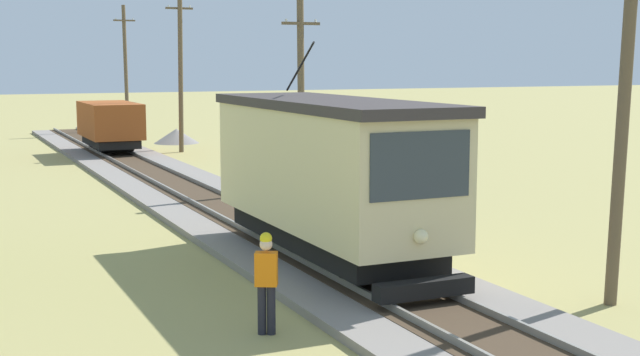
{
  "coord_description": "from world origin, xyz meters",
  "views": [
    {
      "loc": [
        -8.14,
        1.38,
        4.66
      ],
      "look_at": [
        0.71,
        20.85,
        1.75
      ],
      "focal_mm": 48.36,
      "sensor_mm": 36.0,
      "label": 1
    }
  ],
  "objects_px": {
    "utility_pole_near_tram": "(623,112)",
    "freight_car": "(110,124)",
    "red_tram": "(329,171)",
    "gravel_pile": "(176,136)",
    "track_worker": "(266,278)",
    "utility_pole_mid": "(301,96)",
    "utility_pole_far": "(181,69)",
    "utility_pole_distant": "(126,68)"
  },
  "relations": [
    {
      "from": "track_worker",
      "to": "utility_pole_far",
      "type": "bearing_deg",
      "value": -165.34
    },
    {
      "from": "utility_pole_distant",
      "to": "track_worker",
      "type": "xyz_separation_m",
      "value": [
        -6.7,
        -42.95,
        -3.23
      ]
    },
    {
      "from": "utility_pole_near_tram",
      "to": "utility_pole_mid",
      "type": "bearing_deg",
      "value": 90.0
    },
    {
      "from": "track_worker",
      "to": "utility_pole_mid",
      "type": "bearing_deg",
      "value": -178.03
    },
    {
      "from": "gravel_pile",
      "to": "utility_pole_mid",
      "type": "bearing_deg",
      "value": -92.92
    },
    {
      "from": "utility_pole_mid",
      "to": "gravel_pile",
      "type": "relative_size",
      "value": 2.63
    },
    {
      "from": "utility_pole_mid",
      "to": "utility_pole_far",
      "type": "relative_size",
      "value": 0.81
    },
    {
      "from": "utility_pole_distant",
      "to": "track_worker",
      "type": "distance_m",
      "value": 43.59
    },
    {
      "from": "freight_car",
      "to": "utility_pole_distant",
      "type": "bearing_deg",
      "value": 74.71
    },
    {
      "from": "utility_pole_distant",
      "to": "freight_car",
      "type": "bearing_deg",
      "value": -105.29
    },
    {
      "from": "utility_pole_mid",
      "to": "red_tram",
      "type": "bearing_deg",
      "value": -109.89
    },
    {
      "from": "freight_car",
      "to": "track_worker",
      "type": "height_order",
      "value": "freight_car"
    },
    {
      "from": "red_tram",
      "to": "gravel_pile",
      "type": "distance_m",
      "value": 31.05
    },
    {
      "from": "utility_pole_near_tram",
      "to": "gravel_pile",
      "type": "xyz_separation_m",
      "value": [
        1.05,
        35.82,
        -3.31
      ]
    },
    {
      "from": "utility_pole_mid",
      "to": "utility_pole_distant",
      "type": "xyz_separation_m",
      "value": [
        -0.0,
        28.85,
        0.75
      ]
    },
    {
      "from": "utility_pole_mid",
      "to": "gravel_pile",
      "type": "bearing_deg",
      "value": 87.08
    },
    {
      "from": "utility_pole_mid",
      "to": "utility_pole_distant",
      "type": "relative_size",
      "value": 0.82
    },
    {
      "from": "red_tram",
      "to": "utility_pole_far",
      "type": "xyz_separation_m",
      "value": [
        3.64,
        25.61,
        2.05
      ]
    },
    {
      "from": "track_worker",
      "to": "utility_pole_near_tram",
      "type": "bearing_deg",
      "value": 107.71
    },
    {
      "from": "utility_pole_near_tram",
      "to": "gravel_pile",
      "type": "relative_size",
      "value": 2.82
    },
    {
      "from": "red_tram",
      "to": "gravel_pile",
      "type": "height_order",
      "value": "red_tram"
    },
    {
      "from": "utility_pole_far",
      "to": "utility_pole_distant",
      "type": "height_order",
      "value": "utility_pole_far"
    },
    {
      "from": "red_tram",
      "to": "utility_pole_mid",
      "type": "xyz_separation_m",
      "value": [
        3.64,
        10.05,
        1.28
      ]
    },
    {
      "from": "utility_pole_far",
      "to": "gravel_pile",
      "type": "relative_size",
      "value": 3.23
    },
    {
      "from": "freight_car",
      "to": "utility_pole_far",
      "type": "bearing_deg",
      "value": 0.32
    },
    {
      "from": "utility_pole_distant",
      "to": "utility_pole_far",
      "type": "bearing_deg",
      "value": -90.0
    },
    {
      "from": "utility_pole_near_tram",
      "to": "track_worker",
      "type": "height_order",
      "value": "utility_pole_near_tram"
    },
    {
      "from": "red_tram",
      "to": "utility_pole_mid",
      "type": "distance_m",
      "value": 10.77
    },
    {
      "from": "utility_pole_near_tram",
      "to": "freight_car",
      "type": "bearing_deg",
      "value": 96.74
    },
    {
      "from": "freight_car",
      "to": "utility_pole_distant",
      "type": "height_order",
      "value": "utility_pole_distant"
    },
    {
      "from": "utility_pole_far",
      "to": "utility_pole_near_tram",
      "type": "bearing_deg",
      "value": -90.0
    },
    {
      "from": "red_tram",
      "to": "freight_car",
      "type": "xyz_separation_m",
      "value": [
        -0.0,
        25.59,
        -0.64
      ]
    },
    {
      "from": "utility_pole_distant",
      "to": "gravel_pile",
      "type": "xyz_separation_m",
      "value": [
        1.05,
        -8.27,
        -3.81
      ]
    },
    {
      "from": "track_worker",
      "to": "freight_car",
      "type": "bearing_deg",
      "value": -158.51
    },
    {
      "from": "red_tram",
      "to": "utility_pole_near_tram",
      "type": "bearing_deg",
      "value": -54.95
    },
    {
      "from": "utility_pole_near_tram",
      "to": "utility_pole_far",
      "type": "bearing_deg",
      "value": 90.0
    },
    {
      "from": "red_tram",
      "to": "track_worker",
      "type": "relative_size",
      "value": 4.79
    },
    {
      "from": "freight_car",
      "to": "gravel_pile",
      "type": "bearing_deg",
      "value": 47.1
    },
    {
      "from": "utility_pole_far",
      "to": "gravel_pile",
      "type": "xyz_separation_m",
      "value": [
        1.05,
        5.03,
        -3.83
      ]
    },
    {
      "from": "red_tram",
      "to": "gravel_pile",
      "type": "bearing_deg",
      "value": 81.3
    },
    {
      "from": "gravel_pile",
      "to": "track_worker",
      "type": "distance_m",
      "value": 35.54
    },
    {
      "from": "freight_car",
      "to": "utility_pole_near_tram",
      "type": "xyz_separation_m",
      "value": [
        3.64,
        -30.78,
        2.16
      ]
    }
  ]
}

